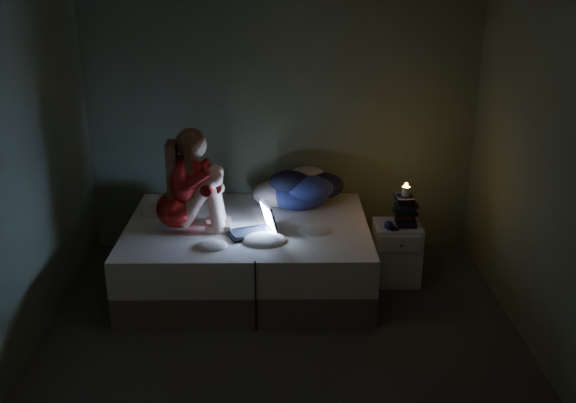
{
  "coord_description": "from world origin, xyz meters",
  "views": [
    {
      "loc": [
        -0.0,
        -4.05,
        2.67
      ],
      "look_at": [
        0.05,
        1.0,
        0.8
      ],
      "focal_mm": 40.84,
      "sensor_mm": 36.0,
      "label": 1
    }
  ],
  "objects_px": {
    "laptop": "(250,219)",
    "bed": "(248,254)",
    "woman": "(176,180)",
    "candle": "(406,190)",
    "nightstand": "(396,253)",
    "phone": "(392,227)"
  },
  "relations": [
    {
      "from": "bed",
      "to": "laptop",
      "type": "relative_size",
      "value": 5.43
    },
    {
      "from": "woman",
      "to": "phone",
      "type": "xyz_separation_m",
      "value": [
        1.79,
        0.07,
        -0.45
      ]
    },
    {
      "from": "woman",
      "to": "laptop",
      "type": "height_order",
      "value": "woman"
    },
    {
      "from": "woman",
      "to": "phone",
      "type": "distance_m",
      "value": 1.85
    },
    {
      "from": "bed",
      "to": "candle",
      "type": "relative_size",
      "value": 25.53
    },
    {
      "from": "nightstand",
      "to": "candle",
      "type": "xyz_separation_m",
      "value": [
        0.05,
        0.01,
        0.58
      ]
    },
    {
      "from": "candle",
      "to": "phone",
      "type": "height_order",
      "value": "candle"
    },
    {
      "from": "nightstand",
      "to": "candle",
      "type": "bearing_deg",
      "value": 8.58
    },
    {
      "from": "woman",
      "to": "nightstand",
      "type": "bearing_deg",
      "value": 2.51
    },
    {
      "from": "candle",
      "to": "laptop",
      "type": "bearing_deg",
      "value": -167.82
    },
    {
      "from": "nightstand",
      "to": "phone",
      "type": "bearing_deg",
      "value": -128.03
    },
    {
      "from": "laptop",
      "to": "phone",
      "type": "distance_m",
      "value": 1.21
    },
    {
      "from": "laptop",
      "to": "candle",
      "type": "height_order",
      "value": "candle"
    },
    {
      "from": "laptop",
      "to": "bed",
      "type": "bearing_deg",
      "value": 77.66
    },
    {
      "from": "bed",
      "to": "laptop",
      "type": "xyz_separation_m",
      "value": [
        0.04,
        -0.23,
        0.41
      ]
    },
    {
      "from": "woman",
      "to": "candle",
      "type": "relative_size",
      "value": 10.81
    },
    {
      "from": "laptop",
      "to": "phone",
      "type": "bearing_deg",
      "value": -12.48
    },
    {
      "from": "bed",
      "to": "candle",
      "type": "distance_m",
      "value": 1.45
    },
    {
      "from": "bed",
      "to": "woman",
      "type": "relative_size",
      "value": 2.36
    },
    {
      "from": "nightstand",
      "to": "phone",
      "type": "xyz_separation_m",
      "value": [
        -0.07,
        -0.08,
        0.27
      ]
    },
    {
      "from": "woman",
      "to": "candle",
      "type": "xyz_separation_m",
      "value": [
        1.91,
        0.16,
        -0.15
      ]
    },
    {
      "from": "woman",
      "to": "laptop",
      "type": "relative_size",
      "value": 2.3
    }
  ]
}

